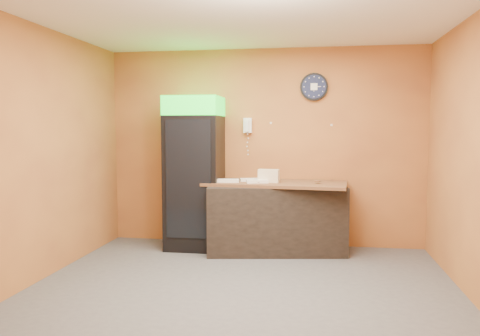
# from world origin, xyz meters

# --- Properties ---
(floor) EXTENTS (4.50, 4.50, 0.00)m
(floor) POSITION_xyz_m (0.00, 0.00, 0.00)
(floor) COLOR #47474C
(floor) RESTS_ON ground
(back_wall) EXTENTS (4.50, 0.02, 2.80)m
(back_wall) POSITION_xyz_m (0.00, 2.00, 1.40)
(back_wall) COLOR #BD7535
(back_wall) RESTS_ON floor
(left_wall) EXTENTS (0.02, 4.00, 2.80)m
(left_wall) POSITION_xyz_m (-2.25, 0.00, 1.40)
(left_wall) COLOR #BD7535
(left_wall) RESTS_ON floor
(right_wall) EXTENTS (0.02, 4.00, 2.80)m
(right_wall) POSITION_xyz_m (2.25, 0.00, 1.40)
(right_wall) COLOR #BD7535
(right_wall) RESTS_ON floor
(ceiling) EXTENTS (4.50, 4.00, 0.02)m
(ceiling) POSITION_xyz_m (0.00, 0.00, 2.80)
(ceiling) COLOR white
(ceiling) RESTS_ON back_wall
(beverage_cooler) EXTENTS (0.75, 0.76, 2.11)m
(beverage_cooler) POSITION_xyz_m (-0.93, 1.60, 1.03)
(beverage_cooler) COLOR black
(beverage_cooler) RESTS_ON floor
(prep_counter) EXTENTS (1.93, 1.10, 0.91)m
(prep_counter) POSITION_xyz_m (0.21, 1.59, 0.46)
(prep_counter) COLOR black
(prep_counter) RESTS_ON floor
(wall_clock) EXTENTS (0.39, 0.06, 0.39)m
(wall_clock) POSITION_xyz_m (0.70, 1.97, 2.25)
(wall_clock) COLOR black
(wall_clock) RESTS_ON back_wall
(wall_phone) EXTENTS (0.12, 0.10, 0.21)m
(wall_phone) POSITION_xyz_m (-0.23, 1.95, 1.71)
(wall_phone) COLOR white
(wall_phone) RESTS_ON back_wall
(butcher_paper) EXTENTS (1.95, 1.00, 0.04)m
(butcher_paper) POSITION_xyz_m (0.21, 1.59, 0.93)
(butcher_paper) COLOR brown
(butcher_paper) RESTS_ON prep_counter
(sub_roll_stack) EXTENTS (0.29, 0.14, 0.18)m
(sub_roll_stack) POSITION_xyz_m (0.12, 1.51, 1.04)
(sub_roll_stack) COLOR beige
(sub_roll_stack) RESTS_ON butcher_paper
(wrapped_sandwich_left) EXTENTS (0.31, 0.15, 0.04)m
(wrapped_sandwich_left) POSITION_xyz_m (-0.42, 1.45, 0.97)
(wrapped_sandwich_left) COLOR silver
(wrapped_sandwich_left) RESTS_ON butcher_paper
(wrapped_sandwich_mid) EXTENTS (0.30, 0.18, 0.04)m
(wrapped_sandwich_mid) POSITION_xyz_m (-0.02, 1.43, 0.97)
(wrapped_sandwich_mid) COLOR silver
(wrapped_sandwich_mid) RESTS_ON butcher_paper
(wrapped_sandwich_right) EXTENTS (0.30, 0.19, 0.04)m
(wrapped_sandwich_right) POSITION_xyz_m (-0.15, 1.62, 0.97)
(wrapped_sandwich_right) COLOR silver
(wrapped_sandwich_right) RESTS_ON butcher_paper
(kitchen_tool) EXTENTS (0.06, 0.06, 0.06)m
(kitchen_tool) POSITION_xyz_m (0.18, 1.72, 0.98)
(kitchen_tool) COLOR silver
(kitchen_tool) RESTS_ON butcher_paper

